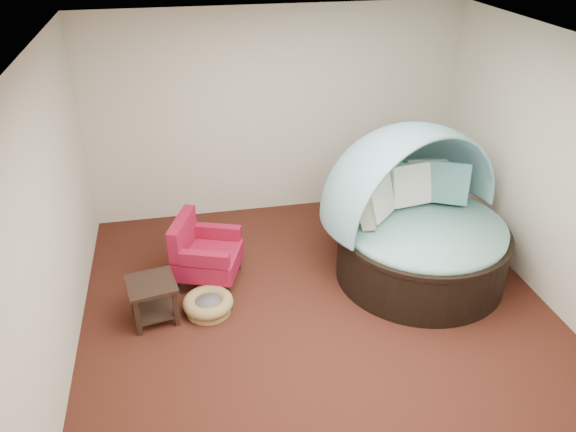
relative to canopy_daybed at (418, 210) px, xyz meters
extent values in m
plane|color=#451B13|center=(-1.28, -0.56, -0.83)|extent=(5.00, 5.00, 0.00)
plane|color=beige|center=(-1.28, 1.94, 0.57)|extent=(5.00, 0.00, 5.00)
plane|color=beige|center=(-1.28, -3.06, 0.57)|extent=(5.00, 0.00, 5.00)
plane|color=beige|center=(-3.78, -0.56, 0.57)|extent=(0.00, 5.00, 5.00)
plane|color=beige|center=(1.22, -0.56, 0.57)|extent=(0.00, 5.00, 5.00)
plane|color=white|center=(-1.28, -0.56, 1.97)|extent=(5.00, 5.00, 0.00)
cylinder|color=black|center=(0.04, -0.12, -0.54)|extent=(2.44, 2.44, 0.59)
cylinder|color=black|center=(0.04, -0.12, -0.22)|extent=(2.47, 2.47, 0.05)
cylinder|color=#88C0B8|center=(0.04, -0.12, -0.18)|extent=(2.30, 2.30, 0.13)
cube|color=#3C6A47|center=(-0.60, 0.04, 0.15)|extent=(0.47, 0.57, 0.52)
cube|color=white|center=(-0.45, 0.13, 0.15)|extent=(0.55, 0.55, 0.52)
cube|color=#579697|center=(-0.26, 0.34, 0.15)|extent=(0.57, 0.48, 0.52)
cube|color=white|center=(0.03, 0.36, 0.15)|extent=(0.53, 0.36, 0.52)
cube|color=#3C6A47|center=(0.26, 0.44, 0.15)|extent=(0.53, 0.35, 0.52)
cube|color=#579697|center=(0.49, 0.31, 0.15)|extent=(0.57, 0.47, 0.52)
cylinder|color=#9A7C46|center=(-2.45, -0.29, -0.80)|extent=(0.51, 0.51, 0.06)
torus|color=#9A7C46|center=(-2.45, -0.29, -0.71)|extent=(0.58, 0.58, 0.14)
cylinder|color=#5B575C|center=(-2.45, -0.29, -0.73)|extent=(0.35, 0.35, 0.08)
cylinder|color=black|center=(-2.74, 0.12, -0.75)|extent=(0.08, 0.08, 0.17)
cylinder|color=black|center=(-2.56, 0.64, -0.75)|extent=(0.08, 0.08, 0.17)
cylinder|color=black|center=(-2.22, -0.07, -0.75)|extent=(0.08, 0.08, 0.17)
cylinder|color=black|center=(-2.03, 0.46, -0.75)|extent=(0.08, 0.08, 0.17)
cube|color=maroon|center=(-2.39, 0.29, -0.55)|extent=(0.89, 0.89, 0.24)
cube|color=maroon|center=(-2.65, 0.38, -0.22)|extent=(0.36, 0.70, 0.41)
cube|color=maroon|center=(-2.45, 0.00, -0.34)|extent=(0.56, 0.29, 0.17)
cube|color=maroon|center=(-2.25, 0.55, -0.34)|extent=(0.56, 0.29, 0.17)
cube|color=black|center=(-3.01, -0.29, -0.38)|extent=(0.57, 0.57, 0.04)
cube|color=black|center=(-3.01, -0.29, -0.72)|extent=(0.50, 0.50, 0.03)
cube|color=black|center=(-3.17, -0.52, -0.62)|extent=(0.06, 0.06, 0.43)
cube|color=black|center=(-3.24, -0.14, -0.62)|extent=(0.06, 0.06, 0.43)
cube|color=black|center=(-2.79, -0.45, -0.62)|extent=(0.06, 0.06, 0.43)
cube|color=black|center=(-2.86, -0.07, -0.62)|extent=(0.06, 0.06, 0.43)
camera|label=1|loc=(-2.58, -5.17, 3.04)|focal=35.00mm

